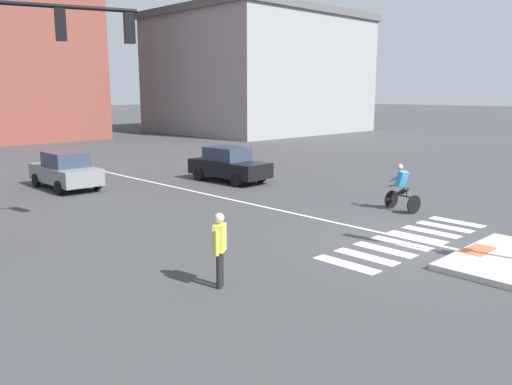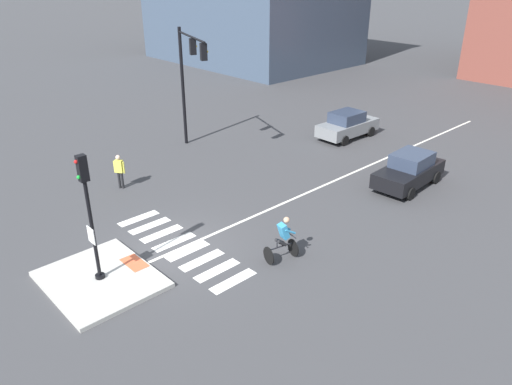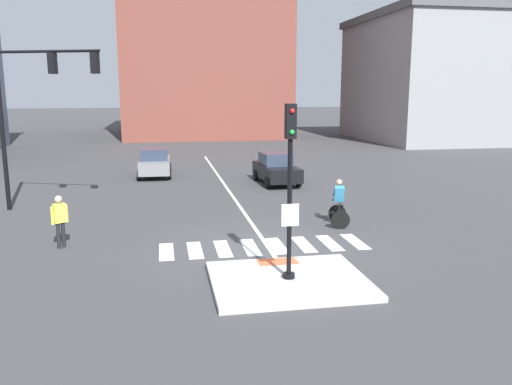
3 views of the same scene
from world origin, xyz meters
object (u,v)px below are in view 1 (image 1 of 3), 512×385
cyclist (402,187)px  traffic_light_mast (20,78)px  car_grey_westbound_distant (66,170)px  pedestrian_at_curb_left (220,244)px  car_black_eastbound_far (229,165)px

cyclist → traffic_light_mast: bearing=158.9°
car_grey_westbound_distant → cyclist: (6.74, -12.59, 0.06)m
cyclist → pedestrian_at_curb_left: 9.58m
traffic_light_mast → car_black_eastbound_far: (11.00, 4.59, -3.74)m
traffic_light_mast → pedestrian_at_curb_left: 6.86m
traffic_light_mast → cyclist: traffic_light_mast is taller
car_grey_westbound_distant → cyclist: cyclist is taller
car_grey_westbound_distant → car_black_eastbound_far: (6.39, -3.61, 0.00)m
car_grey_westbound_distant → pedestrian_at_curb_left: 14.04m
car_black_eastbound_far → cyclist: bearing=-87.8°
traffic_light_mast → car_black_eastbound_far: size_ratio=1.58×
car_black_eastbound_far → cyclist: cyclist is taller
cyclist → pedestrian_at_curb_left: (-9.51, -1.17, 0.11)m
traffic_light_mast → pedestrian_at_curb_left: size_ratio=3.95×
car_black_eastbound_far → pedestrian_at_curb_left: bearing=-132.0°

